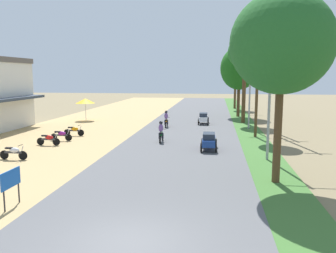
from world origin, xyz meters
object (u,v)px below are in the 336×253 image
(median_tree_nearest, at_px, (282,44))
(streetlamp_far, at_px, (239,79))
(street_signboard, at_px, (11,181))
(utility_pole_near, at_px, (283,79))
(parked_motorbike_third, at_px, (61,135))
(median_tree_second, at_px, (258,50))
(vendor_umbrella, at_px, (85,101))
(motorbike_foreground_rider, at_px, (161,132))
(streetlamp_near, at_px, (270,85))
(streetlamp_farthest, at_px, (235,79))
(median_tree_fourth, at_px, (239,68))
(parked_motorbike_nearest, at_px, (14,152))
(parked_motorbike_second, at_px, (49,139))
(motorbike_ahead_second, at_px, (166,119))
(median_tree_third, at_px, (245,53))
(parked_motorbike_fourth, at_px, (74,130))
(car_sedan_blue, at_px, (209,140))
(streetlamp_mid, at_px, (250,84))
(median_tree_fifth, at_px, (236,60))
(utility_pole_far, at_px, (270,80))
(car_sedan_white, at_px, (203,118))

(median_tree_nearest, height_order, streetlamp_far, median_tree_nearest)
(street_signboard, xyz_separation_m, utility_pole_near, (13.34, 17.81, 3.82))
(parked_motorbike_third, relative_size, median_tree_second, 0.20)
(vendor_umbrella, height_order, motorbike_foreground_rider, vendor_umbrella)
(streetlamp_near, relative_size, streetlamp_far, 0.99)
(streetlamp_far, relative_size, streetlamp_farthest, 1.01)
(streetlamp_near, bearing_deg, median_tree_fourth, 90.96)
(parked_motorbike_nearest, bearing_deg, streetlamp_far, 64.41)
(vendor_umbrella, bearing_deg, parked_motorbike_second, -79.71)
(motorbike_ahead_second, bearing_deg, vendor_umbrella, 157.70)
(median_tree_third, bearing_deg, streetlamp_near, -89.33)
(median_tree_nearest, bearing_deg, streetlamp_far, 89.60)
(parked_motorbike_third, bearing_deg, motorbike_ahead_second, 49.53)
(median_tree_nearest, bearing_deg, parked_motorbike_fourth, 143.24)
(median_tree_second, height_order, motorbike_ahead_second, median_tree_second)
(median_tree_nearest, bearing_deg, streetlamp_farthest, 89.69)
(median_tree_fourth, xyz_separation_m, car_sedan_blue, (-3.24, -20.75, -5.33))
(parked_motorbike_nearest, height_order, streetlamp_mid, streetlamp_mid)
(median_tree_third, bearing_deg, motorbike_foreground_rider, -120.04)
(utility_pole_near, bearing_deg, median_tree_fourth, 100.10)
(street_signboard, distance_m, median_tree_fourth, 34.57)
(streetlamp_near, relative_size, streetlamp_farthest, 1.01)
(median_tree_fourth, bearing_deg, street_signboard, -108.27)
(median_tree_fifth, xyz_separation_m, car_sedan_blue, (-3.38, -31.66, -6.81))
(streetlamp_farthest, bearing_deg, median_tree_nearest, -90.31)
(street_signboard, height_order, median_tree_nearest, median_tree_nearest)
(parked_motorbike_third, xyz_separation_m, streetlamp_mid, (15.30, 8.44, 3.84))
(motorbike_foreground_rider, bearing_deg, median_tree_third, 59.96)
(parked_motorbike_second, distance_m, streetlamp_mid, 18.95)
(parked_motorbike_fourth, bearing_deg, utility_pole_near, 5.91)
(streetlamp_near, height_order, streetlamp_farthest, streetlamp_near)
(median_tree_second, distance_m, streetlamp_far, 22.17)
(streetlamp_near, bearing_deg, utility_pole_far, 81.71)
(parked_motorbike_third, bearing_deg, street_signboard, -72.91)
(streetlamp_near, bearing_deg, parked_motorbike_third, 164.78)
(parked_motorbike_second, xyz_separation_m, utility_pole_far, (17.27, 10.16, 4.22))
(parked_motorbike_third, xyz_separation_m, median_tree_nearest, (15.06, -8.82, 6.11))
(median_tree_third, distance_m, utility_pole_near, 9.46)
(median_tree_nearest, distance_m, streetlamp_near, 5.08)
(median_tree_nearest, bearing_deg, car_sedan_white, 101.94)
(vendor_umbrella, relative_size, median_tree_fourth, 0.29)
(streetlamp_mid, xyz_separation_m, streetlamp_farthest, (0.00, 27.99, 0.24))
(median_tree_second, xyz_separation_m, streetlamp_near, (-0.16, -8.15, -2.65))
(parked_motorbike_fourth, bearing_deg, streetlamp_farthest, 65.91)
(median_tree_fourth, bearing_deg, car_sedan_white, -117.98)
(median_tree_nearest, relative_size, median_tree_third, 0.96)
(vendor_umbrella, relative_size, motorbike_foreground_rider, 1.40)
(parked_motorbike_nearest, relative_size, street_signboard, 1.20)
(street_signboard, height_order, vendor_umbrella, vendor_umbrella)
(median_tree_fourth, height_order, car_sedan_white, median_tree_fourth)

